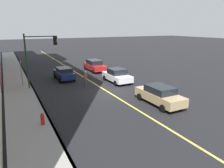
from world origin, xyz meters
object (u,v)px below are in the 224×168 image
car_tan (160,95)px  pedestrian_with_backpack (85,77)px  traffic_light_mast (39,52)px  street_sign_post (21,71)px  car_white (117,75)px  car_red (94,65)px  car_navy (64,73)px  fire_hydrant (43,120)px

car_tan → pedestrian_with_backpack: pedestrian_with_backpack is taller
traffic_light_mast → street_sign_post: (1.59, 1.72, -2.13)m
car_white → street_sign_post: bearing=72.8°
car_white → car_red: size_ratio=0.91×
car_tan → car_navy: size_ratio=1.13×
fire_hydrant → traffic_light_mast: bearing=-8.7°
street_sign_post → fire_hydrant: bearing=-178.4°
traffic_light_mast → car_navy: bearing=-49.9°
traffic_light_mast → fire_hydrant: (-9.19, 1.41, -3.34)m
car_tan → car_white: size_ratio=1.09×
car_tan → car_white: car_white is taller
car_white → fire_hydrant: 12.34m
car_red → car_navy: bearing=120.5°
pedestrian_with_backpack → street_sign_post: bearing=63.6°
car_red → car_navy: car_red is taller
pedestrian_with_backpack → traffic_light_mast: bearing=71.8°
car_tan → car_white: 7.89m
car_tan → car_white: bearing=-2.0°
street_sign_post → fire_hydrant: 10.86m
car_red → car_navy: size_ratio=1.13×
car_white → car_red: (7.19, -0.17, 0.03)m
car_tan → street_sign_post: 14.63m
car_tan → car_red: 15.08m
car_navy → traffic_light_mast: size_ratio=0.73×
pedestrian_with_backpack → street_sign_post: (3.03, 6.09, 0.71)m
street_sign_post → car_navy: bearing=-78.1°
street_sign_post → pedestrian_with_backpack: bearing=-116.4°
car_red → traffic_light_mast: 10.57m
pedestrian_with_backpack → car_red: bearing=-29.3°
car_tan → pedestrian_with_backpack: 8.70m
car_tan → car_navy: (11.97, 4.85, -0.03)m
car_tan → fire_hydrant: (0.17, 9.35, -0.33)m
car_white → fire_hydrant: car_white is taller
car_navy → pedestrian_with_backpack: bearing=-162.5°
fire_hydrant → car_red: bearing=-33.3°
pedestrian_with_backpack → fire_hydrant: bearing=143.3°
car_red → car_tan: bearing=178.3°
car_white → traffic_light_mast: bearing=79.8°
car_white → car_navy: size_ratio=1.03×
pedestrian_with_backpack → traffic_light_mast: size_ratio=0.30×
car_red → street_sign_post: bearing=112.2°
car_white → pedestrian_with_backpack: (0.04, 3.85, 0.18)m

